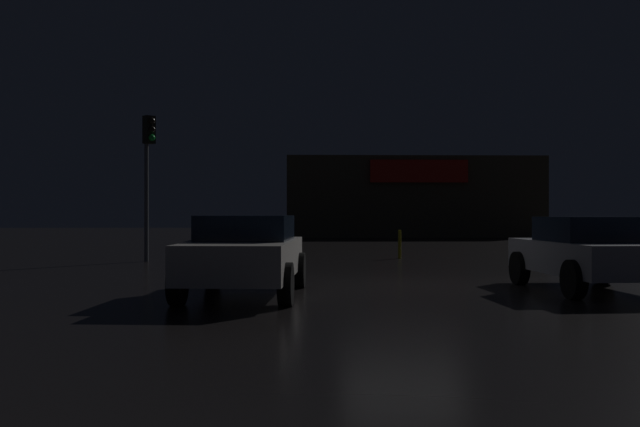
% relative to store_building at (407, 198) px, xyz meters
% --- Properties ---
extents(ground_plane, '(120.00, 120.00, 0.00)m').
position_rel_store_building_xyz_m(ground_plane, '(-5.21, -33.64, -2.55)').
color(ground_plane, black).
extents(store_building, '(16.23, 9.85, 5.09)m').
position_rel_store_building_xyz_m(store_building, '(0.00, 0.00, 0.00)').
color(store_building, brown).
rests_on(store_building, ground).
extents(traffic_signal_main, '(0.42, 0.42, 4.50)m').
position_rel_store_building_xyz_m(traffic_signal_main, '(-12.03, -26.20, 0.72)').
color(traffic_signal_main, '#595B60').
rests_on(traffic_signal_main, ground).
extents(car_near, '(2.20, 4.03, 1.43)m').
position_rel_store_building_xyz_m(car_near, '(-1.78, -34.79, -1.80)').
color(car_near, '#B7B7BF').
rests_on(car_near, ground).
extents(car_crossing, '(2.24, 4.45, 1.45)m').
position_rel_store_building_xyz_m(car_crossing, '(-8.35, -35.35, -1.77)').
color(car_crossing, silver).
rests_on(car_crossing, ground).
extents(bollard_kerb_a, '(0.11, 0.11, 0.94)m').
position_rel_store_building_xyz_m(bollard_kerb_a, '(-4.04, -24.90, -2.08)').
color(bollard_kerb_a, gold).
rests_on(bollard_kerb_a, ground).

